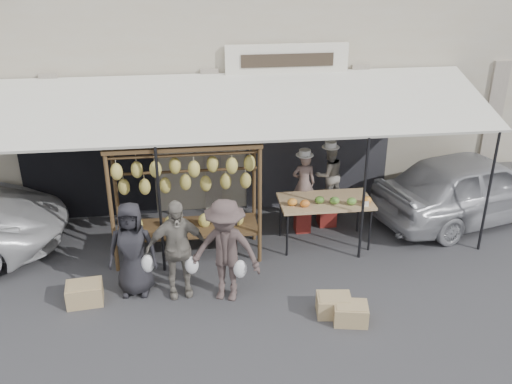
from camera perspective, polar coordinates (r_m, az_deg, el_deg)
ground_plane at (r=9.25m, az=-2.93°, el=-11.19°), size 90.00×90.00×0.00m
shophouse at (r=14.10m, az=-5.46°, el=17.38°), size 24.00×6.15×7.30m
awning at (r=10.18m, az=-4.22°, el=8.40°), size 10.00×2.35×2.92m
banana_rack at (r=9.86m, az=-7.11°, el=1.53°), size 2.60×0.90×2.24m
produce_table at (r=10.54m, az=7.01°, el=-1.05°), size 1.70×0.90×1.04m
vendor_left at (r=10.92m, az=4.79°, el=0.87°), size 0.46×0.31×1.22m
vendor_right at (r=11.20m, az=7.31°, el=1.72°), size 0.69×0.59×1.21m
customer_left at (r=9.32m, az=-12.25°, el=-5.62°), size 0.82×0.57×1.60m
customer_mid at (r=9.14m, az=-7.92°, el=-5.64°), size 1.02×0.52×1.68m
customer_right at (r=8.95m, az=-3.06°, el=-5.90°), size 1.27×0.98×1.74m
stool_left at (r=11.27m, az=4.65°, el=-2.92°), size 0.37×0.37×0.41m
stool_right at (r=11.55m, az=7.09°, el=-2.14°), size 0.42×0.42×0.48m
crate_near_a at (r=9.04m, az=7.77°, el=-11.15°), size 0.56×0.45×0.31m
crate_near_b at (r=8.92m, az=9.44°, el=-11.88°), size 0.57×0.48×0.30m
crate_far at (r=9.60m, az=-16.76°, el=-9.68°), size 0.60×0.48×0.33m
sedan at (r=12.32m, az=20.89°, el=0.53°), size 4.48×2.74×1.43m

